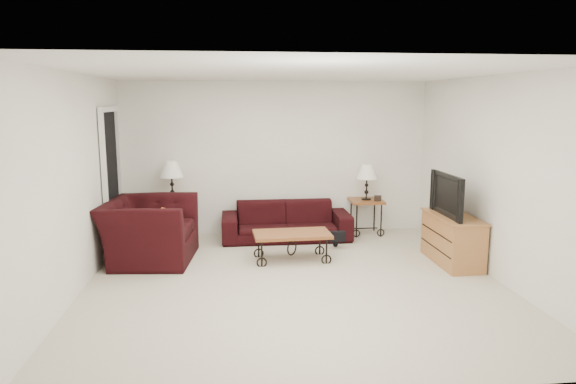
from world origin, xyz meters
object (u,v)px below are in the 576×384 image
object	(u,v)px
lamp_right	(367,182)
television	(453,195)
backpack	(336,231)
sofa	(286,221)
side_table_right	(366,217)
coffee_table	(292,246)
armchair	(150,230)
tv_stand	(452,239)
lamp_left	(172,181)
side_table_left	(173,220)

from	to	relation	value
lamp_right	television	world-z (taller)	television
backpack	lamp_right	bearing A→B (deg)	52.43
sofa	side_table_right	distance (m)	1.36
coffee_table	armchair	xyz separation A→B (m)	(-1.95, 0.21, 0.23)
sofa	coffee_table	size ratio (longest dim) A/B	1.93
side_table_right	tv_stand	bearing A→B (deg)	-65.11
lamp_right	backpack	size ratio (longest dim) A/B	1.19
lamp_left	coffee_table	size ratio (longest dim) A/B	0.60
armchair	television	size ratio (longest dim) A/B	1.32
side_table_left	television	world-z (taller)	television
side_table_left	coffee_table	bearing A→B (deg)	-36.66
lamp_left	tv_stand	bearing A→B (deg)	-22.99
lamp_right	lamp_left	bearing A→B (deg)	-180.00
coffee_table	tv_stand	bearing A→B (deg)	-9.35
tv_stand	television	world-z (taller)	television
sofa	armchair	distance (m)	2.19
lamp_left	lamp_right	size ratio (longest dim) A/B	1.08
armchair	tv_stand	xyz separation A→B (m)	(4.11, -0.57, -0.09)
side_table_left	tv_stand	world-z (taller)	tv_stand
backpack	television	bearing A→B (deg)	-29.01
lamp_left	lamp_right	world-z (taller)	lamp_left
armchair	backpack	world-z (taller)	armchair
side_table_left	armchair	distance (m)	1.11
lamp_right	side_table_left	bearing A→B (deg)	-180.00
side_table_left	armchair	size ratio (longest dim) A/B	0.48
side_table_left	side_table_right	xyz separation A→B (m)	(3.13, 0.00, -0.02)
television	backpack	distance (m)	1.83
side_table_left	lamp_right	size ratio (longest dim) A/B	1.08
lamp_left	lamp_right	distance (m)	3.13
sofa	coffee_table	xyz separation A→B (m)	(-0.04, -1.12, -0.10)
lamp_left	coffee_table	xyz separation A→B (m)	(1.75, -1.30, -0.75)
coffee_table	backpack	world-z (taller)	backpack
lamp_right	tv_stand	size ratio (longest dim) A/B	0.53
side_table_left	tv_stand	size ratio (longest dim) A/B	0.57
television	backpack	bearing A→B (deg)	-123.95
sofa	lamp_right	xyz separation A→B (m)	(1.35, 0.18, 0.58)
lamp_left	backpack	size ratio (longest dim) A/B	1.29
side_table_right	backpack	world-z (taller)	side_table_right
lamp_left	armchair	world-z (taller)	lamp_left
tv_stand	coffee_table	bearing A→B (deg)	170.65
sofa	lamp_left	distance (m)	1.91
lamp_left	backpack	xyz separation A→B (m)	(2.48, -0.71, -0.70)
tv_stand	television	distance (m)	0.62
sofa	television	distance (m)	2.64
sofa	backpack	xyz separation A→B (m)	(0.69, -0.53, -0.05)
coffee_table	armchair	size ratio (longest dim) A/B	0.81
side_table_left	television	xyz separation A→B (m)	(3.88, -1.66, 0.63)
backpack	side_table_right	bearing A→B (deg)	52.43
side_table_right	lamp_right	distance (m)	0.58
side_table_left	coffee_table	xyz separation A→B (m)	(1.75, -1.30, -0.12)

